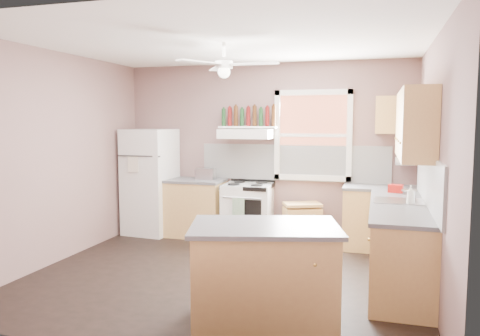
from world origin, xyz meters
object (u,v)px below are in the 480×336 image
(stove, at_px, (248,212))
(cart, at_px, (302,225))
(island, at_px, (265,276))
(toaster, at_px, (205,174))
(refrigerator, at_px, (150,182))

(stove, bearing_deg, cart, 0.28)
(island, bearing_deg, stove, 93.45)
(cart, bearing_deg, toaster, 157.28)
(refrigerator, relative_size, stove, 1.96)
(refrigerator, xyz_separation_m, cart, (2.45, 0.09, -0.58))
(refrigerator, xyz_separation_m, toaster, (0.93, 0.06, 0.15))
(refrigerator, bearing_deg, island, -42.76)
(stove, bearing_deg, refrigerator, 178.01)
(refrigerator, relative_size, toaster, 6.01)
(cart, distance_m, island, 2.88)
(toaster, relative_size, cart, 0.53)
(cart, bearing_deg, island, -111.69)
(toaster, bearing_deg, stove, -5.54)
(stove, height_order, island, same)
(toaster, height_order, island, toaster)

